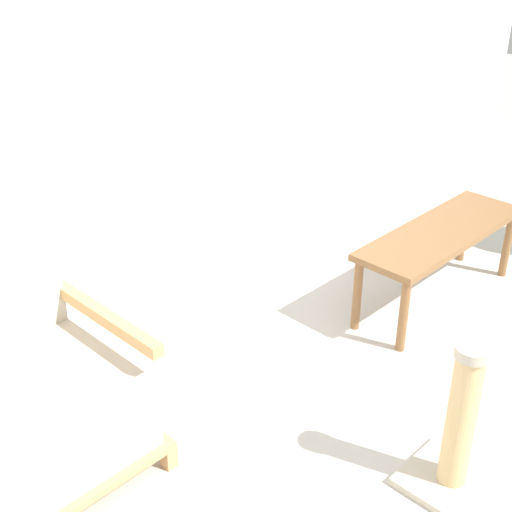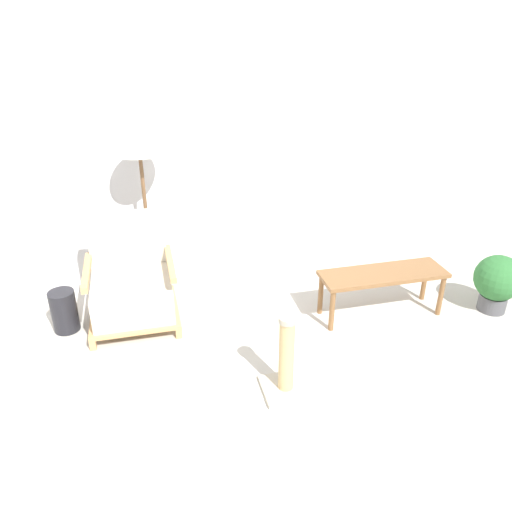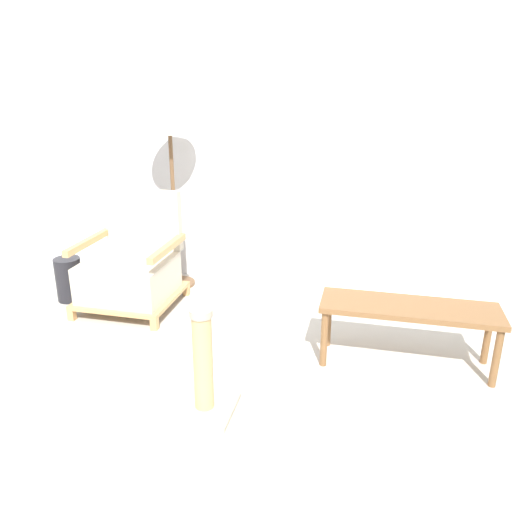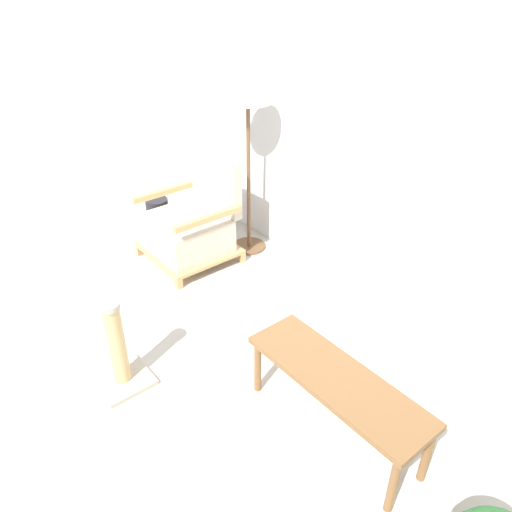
# 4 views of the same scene
# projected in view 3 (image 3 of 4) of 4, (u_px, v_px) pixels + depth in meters

# --- Properties ---
(ground_plane) EXTENTS (14.00, 14.00, 0.00)m
(ground_plane) POSITION_uv_depth(u_px,v_px,m) (177.00, 437.00, 2.55)
(ground_plane) COLOR #B7B2A8
(wall_back) EXTENTS (8.00, 0.06, 2.70)m
(wall_back) POSITION_uv_depth(u_px,v_px,m) (269.00, 128.00, 4.10)
(wall_back) COLOR silver
(wall_back) RESTS_ON ground_plane
(armchair) EXTENTS (0.73, 0.69, 0.89)m
(armchair) POSITION_uv_depth(u_px,v_px,m) (131.00, 269.00, 3.94)
(armchair) COLOR tan
(armchair) RESTS_ON ground_plane
(floor_lamp) EXTENTS (0.40, 0.40, 1.57)m
(floor_lamp) POSITION_uv_depth(u_px,v_px,m) (170.00, 130.00, 4.01)
(floor_lamp) COLOR brown
(floor_lamp) RESTS_ON ground_plane
(coffee_table) EXTENTS (1.09, 0.35, 0.41)m
(coffee_table) POSITION_uv_depth(u_px,v_px,m) (409.00, 313.00, 3.09)
(coffee_table) COLOR brown
(coffee_table) RESTS_ON ground_plane
(vase) EXTENTS (0.21, 0.21, 0.36)m
(vase) POSITION_uv_depth(u_px,v_px,m) (69.00, 279.00, 4.09)
(vase) COLOR black
(vase) RESTS_ON ground_plane
(scratching_post) EXTENTS (0.32, 0.32, 0.62)m
(scratching_post) POSITION_uv_depth(u_px,v_px,m) (204.00, 375.00, 2.68)
(scratching_post) COLOR #B2A893
(scratching_post) RESTS_ON ground_plane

